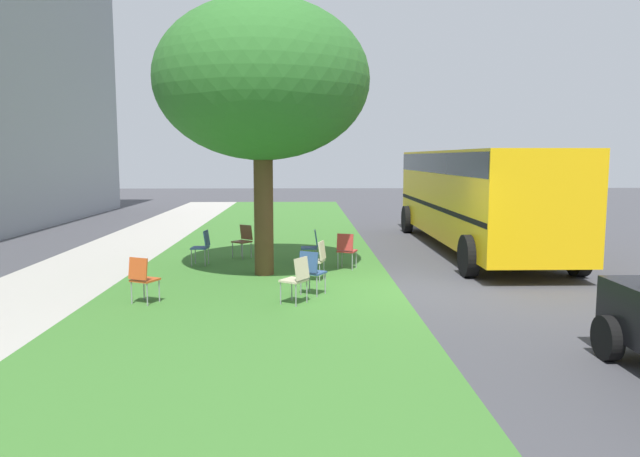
{
  "coord_description": "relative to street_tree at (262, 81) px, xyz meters",
  "views": [
    {
      "loc": [
        -12.06,
        2.17,
        2.69
      ],
      "look_at": [
        0.96,
        1.81,
        1.13
      ],
      "focal_mm": 33.36,
      "sensor_mm": 36.0,
      "label": 1
    }
  ],
  "objects": [
    {
      "name": "ground",
      "position": [
        -1.49,
        -3.08,
        -4.38
      ],
      "size": [
        80.0,
        80.0,
        0.0
      ],
      "primitive_type": "plane",
      "color": "#424247"
    },
    {
      "name": "grass_verge",
      "position": [
        -1.49,
        0.12,
        -4.37
      ],
      "size": [
        48.0,
        6.0,
        0.01
      ],
      "primitive_type": "cube",
      "color": "#3D752D",
      "rests_on": "ground"
    },
    {
      "name": "sidewalk_strip",
      "position": [
        -1.49,
        4.52,
        -4.37
      ],
      "size": [
        48.0,
        2.8,
        0.01
      ],
      "primitive_type": "cube",
      "color": "#ADA89E",
      "rests_on": "ground"
    },
    {
      "name": "street_tree",
      "position": [
        0.0,
        0.0,
        0.0
      ],
      "size": [
        4.8,
        4.8,
        6.17
      ],
      "color": "brown",
      "rests_on": "ground"
    },
    {
      "name": "chair_0",
      "position": [
        1.23,
        1.62,
        -3.86
      ],
      "size": [
        0.45,
        0.46,
        0.88
      ],
      "color": "#335184",
      "rests_on": "ground"
    },
    {
      "name": "chair_1",
      "position": [
        2.35,
        0.71,
        -3.86
      ],
      "size": [
        0.58,
        0.58,
        0.88
      ],
      "color": "brown",
      "rests_on": "ground"
    },
    {
      "name": "chair_2",
      "position": [
        -2.83,
        -0.79,
        -3.86
      ],
      "size": [
        0.58,
        0.58,
        0.88
      ],
      "color": "beige",
      "rests_on": "ground"
    },
    {
      "name": "chair_3",
      "position": [
        1.16,
        -1.12,
        -3.86
      ],
      "size": [
        0.42,
        0.43,
        0.88
      ],
      "color": "#335184",
      "rests_on": "ground"
    },
    {
      "name": "chair_4",
      "position": [
        -2.73,
        2.06,
        -3.86
      ],
      "size": [
        0.56,
        0.55,
        0.88
      ],
      "color": "#C64C1E",
      "rests_on": "ground"
    },
    {
      "name": "chair_5",
      "position": [
        -2.12,
        -1.06,
        -3.86
      ],
      "size": [
        0.57,
        0.57,
        0.88
      ],
      "color": "#335184",
      "rests_on": "ground"
    },
    {
      "name": "chair_6",
      "position": [
        -0.77,
        -1.21,
        -3.86
      ],
      "size": [
        0.52,
        0.52,
        0.88
      ],
      "color": "beige",
      "rests_on": "ground"
    },
    {
      "name": "chair_7",
      "position": [
        0.57,
        -1.94,
        -3.86
      ],
      "size": [
        0.54,
        0.53,
        0.88
      ],
      "color": "#B7332D",
      "rests_on": "ground"
    },
    {
      "name": "school_bus",
      "position": [
        3.59,
        -5.9,
        -2.62
      ],
      "size": [
        10.4,
        2.8,
        2.88
      ],
      "color": "yellow",
      "rests_on": "ground"
    }
  ]
}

